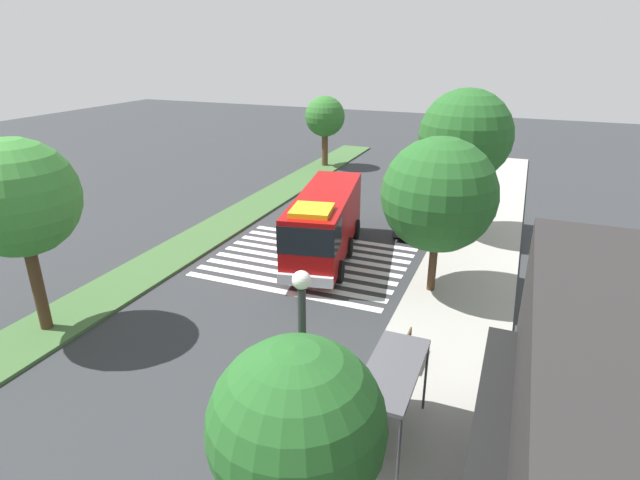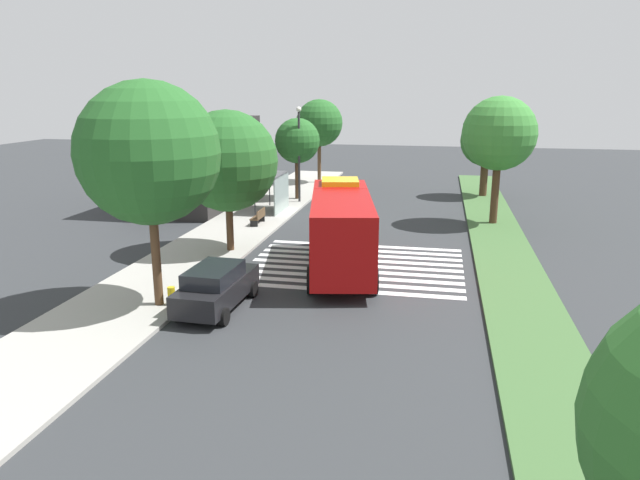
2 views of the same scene
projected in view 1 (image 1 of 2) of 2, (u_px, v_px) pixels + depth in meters
The scene contains 16 objects.
ground_plane at pixel (305, 265), 26.03m from camera, with size 120.00×120.00×0.00m, color #2D3033.
sidewalk at pixel (462, 290), 23.26m from camera, with size 60.00×4.66×0.14m, color #9E9B93.
median_strip at pixel (191, 244), 28.45m from camera, with size 60.00×3.00×0.14m, color #3D6033.
crosswalk at pixel (309, 261), 26.42m from camera, with size 7.65×9.95×0.01m.
fire_truck at pixel (324, 222), 26.02m from camera, with size 9.74×4.26×3.74m.
parked_car_west at pixel (457, 160), 44.70m from camera, with size 4.70×2.17×1.75m.
parked_car_mid at pixel (418, 218), 30.25m from camera, with size 4.62×2.11×1.70m.
bus_stop_shelter at pixel (380, 387), 13.93m from camera, with size 3.50×1.40×2.46m.
bench_near_shelter at pixel (410, 350), 17.85m from camera, with size 1.60×0.50×0.90m.
street_lamp at pixel (303, 395), 10.28m from camera, with size 0.36×0.36×6.70m.
sidewalk_tree_far_west at pixel (465, 136), 27.92m from camera, with size 5.15×5.15×8.29m.
sidewalk_tree_west at pixel (439, 195), 21.53m from camera, with size 4.96×4.96×6.98m.
sidewalk_tree_center at pixel (297, 427), 9.03m from camera, with size 3.26×3.26×5.88m.
median_tree_far_west at pixel (325, 117), 44.55m from camera, with size 3.52×3.52×6.13m.
median_tree_west at pixel (18, 199), 18.16m from camera, with size 4.35×4.35×7.54m.
fire_hydrant at pixel (447, 226), 30.05m from camera, with size 0.28×0.28×0.70m, color gold.
Camera 1 is at (21.71, 9.59, 10.79)m, focal length 28.38 mm.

